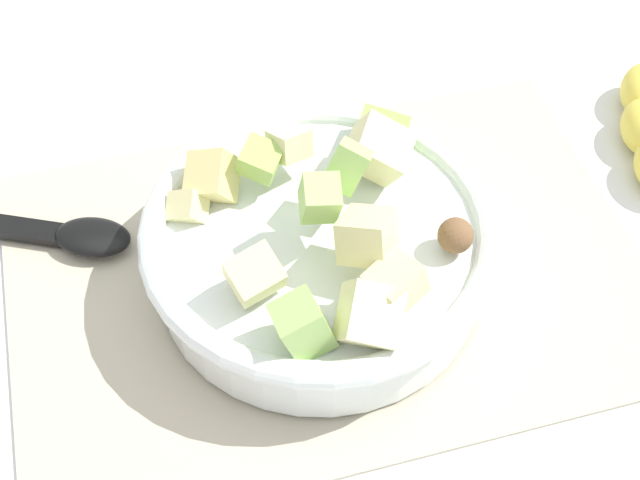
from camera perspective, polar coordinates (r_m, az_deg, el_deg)
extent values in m
plane|color=silver|center=(0.66, 0.44, -2.04)|extent=(2.40, 2.40, 0.00)
cube|color=#BCB299|center=(0.65, 0.45, -1.88)|extent=(0.45, 0.31, 0.01)
cylinder|color=white|center=(0.63, 0.00, -0.89)|extent=(0.22, 0.22, 0.05)
torus|color=white|center=(0.61, 0.00, 0.61)|extent=(0.24, 0.24, 0.02)
cube|color=beige|center=(0.55, 4.75, -2.68)|extent=(0.04, 0.04, 0.03)
cube|color=beige|center=(0.62, -1.93, 6.03)|extent=(0.03, 0.03, 0.03)
cube|color=beige|center=(0.62, 3.67, 5.68)|extent=(0.05, 0.05, 0.05)
cube|color=#8CB74C|center=(0.66, 3.78, 6.47)|extent=(0.05, 0.05, 0.03)
sphere|color=brown|center=(0.59, 8.45, 0.29)|extent=(0.03, 0.04, 0.03)
cube|color=#E5D684|center=(0.63, -6.74, 3.91)|extent=(0.05, 0.05, 0.05)
cube|color=beige|center=(0.62, -8.26, 1.99)|extent=(0.03, 0.03, 0.03)
cube|color=#A3CC6B|center=(0.57, -0.01, 2.62)|extent=(0.03, 0.03, 0.04)
cube|color=#A3CC6B|center=(0.54, -1.08, -5.36)|extent=(0.04, 0.03, 0.04)
cube|color=#9EC656|center=(0.62, -3.74, 5.04)|extent=(0.04, 0.04, 0.03)
cube|color=beige|center=(0.55, 3.56, -4.63)|extent=(0.05, 0.05, 0.05)
cube|color=beige|center=(0.56, -4.10, -2.17)|extent=(0.04, 0.04, 0.04)
cube|color=beige|center=(0.57, 2.95, 0.27)|extent=(0.05, 0.05, 0.04)
cube|color=#A3CC6B|center=(0.59, 1.73, 4.59)|extent=(0.04, 0.04, 0.04)
ellipsoid|color=black|center=(0.68, -13.96, 0.18)|extent=(0.07, 0.06, 0.01)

